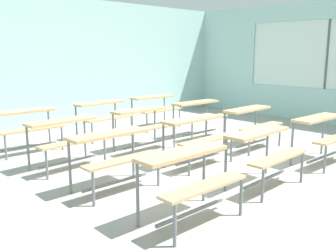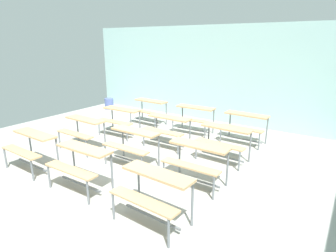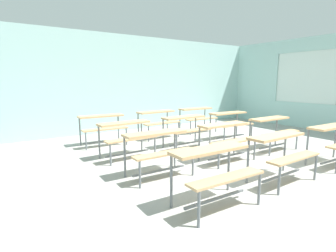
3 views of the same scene
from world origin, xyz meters
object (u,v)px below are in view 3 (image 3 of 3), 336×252
Objects in this scene: desk_bench_r1c0 at (158,143)px; desk_bench_r3c2 at (198,114)px; desk_bench_r0c0 at (215,163)px; desk_bench_r0c1 at (282,147)px; desk_bench_r0c2 at (336,136)px; desk_bench_r2c0 at (127,131)px; desk_bench_r2c2 at (231,119)px; desk_bench_r2c1 at (186,124)px; desk_bench_r1c1 at (227,133)px; desk_bench_r3c1 at (158,118)px; desk_bench_r1c2 at (273,126)px; desk_bench_r3c0 at (103,123)px.

desk_bench_r1c0 and desk_bench_r3c2 have the same top height.
desk_bench_r0c1 is at bearing 2.25° from desk_bench_r0c0.
desk_bench_r3c2 is (-0.08, 3.96, 0.00)m from desk_bench_r0c2.
desk_bench_r2c0 is 3.06m from desk_bench_r2c2.
desk_bench_r0c0 is 1.00× the size of desk_bench_r0c1.
desk_bench_r0c1 is 1.00× the size of desk_bench_r2c1.
desk_bench_r1c1 is (0.09, 1.26, 0.00)m from desk_bench_r0c1.
desk_bench_r0c0 is at bearing -178.13° from desk_bench_r0c2.
desk_bench_r2c1 is at bearing -92.52° from desk_bench_r3c1.
desk_bench_r1c1 is 1.96m from desk_bench_r2c2.
desk_bench_r2c1 is at bearing 139.30° from desk_bench_r1c2.
desk_bench_r0c0 is 0.99× the size of desk_bench_r2c0.
desk_bench_r0c1 is at bearing -179.74° from desk_bench_r0c2.
desk_bench_r0c0 is at bearing -137.26° from desk_bench_r2c2.
desk_bench_r0c0 is at bearing -139.81° from desk_bench_r1c1.
desk_bench_r2c0 and desk_bench_r2c1 have the same top height.
desk_bench_r2c2 is (3.07, 1.26, 0.00)m from desk_bench_r1c0.
desk_bench_r0c0 and desk_bench_r3c1 have the same top height.
desk_bench_r1c0 is 3.05m from desk_bench_r3c1.
desk_bench_r0c2 is 1.00× the size of desk_bench_r3c1.
desk_bench_r1c1 is 0.98× the size of desk_bench_r2c2.
desk_bench_r3c0 is at bearing 140.20° from desk_bench_r2c1.
desk_bench_r0c0 is 4.20m from desk_bench_r3c1.
desk_bench_r1c0 is 4.02m from desk_bench_r3c2.
desk_bench_r3c0 is at bearing -178.14° from desk_bench_r3c2.
desk_bench_r2c2 is (-0.02, 1.29, 0.00)m from desk_bench_r1c2.
desk_bench_r0c0 is at bearing -125.80° from desk_bench_r3c2.
desk_bench_r0c0 is at bearing -157.09° from desk_bench_r1c2.
desk_bench_r0c0 and desk_bench_r2c1 have the same top height.
desk_bench_r0c0 is 0.99× the size of desk_bench_r2c2.
desk_bench_r2c0 and desk_bench_r3c1 have the same top height.
desk_bench_r0c2 is at bearing -48.93° from desk_bench_r3c0.
desk_bench_r0c2 and desk_bench_r3c0 have the same top height.
desk_bench_r1c2 is 0.98× the size of desk_bench_r3c0.
desk_bench_r0c0 and desk_bench_r3c2 have the same top height.
desk_bench_r0c1 and desk_bench_r1c0 have the same top height.
desk_bench_r1c0 and desk_bench_r3c1 have the same top height.
desk_bench_r1c1 is at bearing -136.68° from desk_bench_r2c2.
desk_bench_r3c1 is (-1.51, 2.62, 0.00)m from desk_bench_r1c2.
desk_bench_r2c2 is (1.49, -0.03, 0.00)m from desk_bench_r2c1.
desk_bench_r1c0 and desk_bench_r1c2 have the same top height.
desk_bench_r1c2 is (-0.04, 1.33, 0.00)m from desk_bench_r0c2.
desk_bench_r1c1 is at bearing -117.27° from desk_bench_r3c2.
desk_bench_r1c0 is (-1.51, 1.28, 0.00)m from desk_bench_r0c1.
desk_bench_r3c1 is (0.01, 1.31, 0.00)m from desk_bench_r2c1.
desk_bench_r0c2 is 3.41m from desk_bench_r1c0.
desk_bench_r1c0 is at bearing 138.80° from desk_bench_r0c1.
desk_bench_r0c2 is 4.24m from desk_bench_r3c1.
desk_bench_r0c0 is at bearing -91.58° from desk_bench_r2c0.
desk_bench_r3c1 is 1.00× the size of desk_bench_r3c2.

